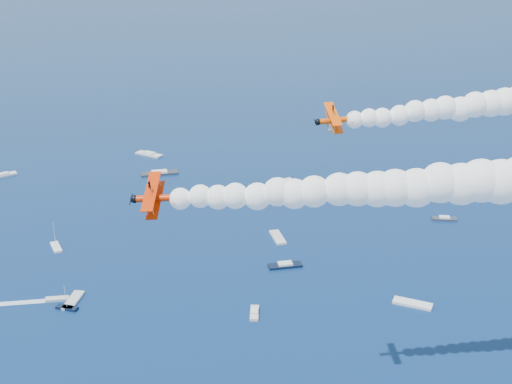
{
  "coord_description": "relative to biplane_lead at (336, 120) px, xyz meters",
  "views": [
    {
      "loc": [
        -1.07,
        -67.51,
        89.75
      ],
      "look_at": [
        3.98,
        24.77,
        52.18
      ],
      "focal_mm": 45.75,
      "sensor_mm": 36.0,
      "label": 1
    }
  ],
  "objects": [
    {
      "name": "biplane_trail",
      "position": [
        -27.78,
        -23.13,
        -3.77
      ],
      "size": [
        8.02,
        9.66,
        7.59
      ],
      "primitive_type": null,
      "rotation": [
        -0.36,
        0.07,
        3.02
      ],
      "color": "red"
    },
    {
      "name": "biplane_lead",
      "position": [
        0.0,
        0.0,
        0.0
      ],
      "size": [
        7.58,
        8.95,
        6.9
      ],
      "primitive_type": null,
      "rotation": [
        -0.26,
        0.07,
        3.2
      ],
      "color": "#FA5005"
    },
    {
      "name": "boat_wakes",
      "position": [
        -38.04,
        25.64,
        -60.04
      ],
      "size": [
        196.29,
        71.98,
        0.04
      ],
      "color": "white",
      "rests_on": "ground"
    },
    {
      "name": "spectator_boats",
      "position": [
        -35.73,
        77.75,
        -59.72
      ],
      "size": [
        208.8,
        172.25,
        0.7
      ],
      "color": "#313642",
      "rests_on": "ground"
    },
    {
      "name": "smoke_trail_trail",
      "position": [
        4.89,
        -26.97,
        -1.24
      ],
      "size": [
        67.67,
        21.74,
        12.15
      ],
      "primitive_type": null,
      "rotation": [
        0.0,
        0.0,
        3.02
      ],
      "color": "white"
    }
  ]
}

